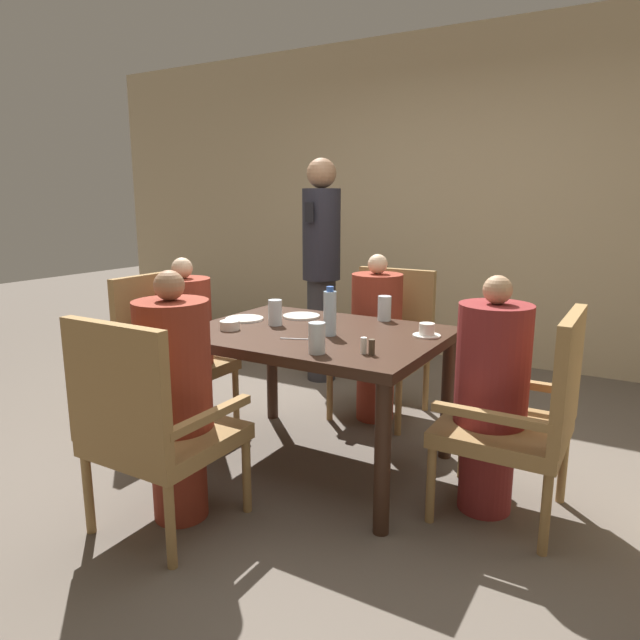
{
  "coord_description": "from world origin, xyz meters",
  "views": [
    {
      "loc": [
        1.47,
        -2.46,
        1.4
      ],
      "look_at": [
        0.0,
        0.05,
        0.78
      ],
      "focal_mm": 32.0,
      "sensor_mm": 36.0,
      "label": 1
    }
  ],
  "objects_px": {
    "diner_in_near_chair": "(175,395)",
    "glass_tall_near": "(317,338)",
    "plate_main_left": "(244,319)",
    "glass_tall_far": "(275,313)",
    "plate_main_right": "(301,316)",
    "teacup_with_saucer": "(427,331)",
    "chair_right_side": "(525,413)",
    "diner_in_right_chair": "(491,394)",
    "chair_far_side": "(386,340)",
    "chair_left_side": "(168,349)",
    "chair_near_corner": "(150,424)",
    "standing_host": "(321,264)",
    "diner_in_far_chair": "(376,336)",
    "diner_in_left_chair": "(186,344)",
    "bowl_small": "(230,325)",
    "glass_tall_mid": "(384,308)",
    "water_bottle": "(330,313)"
  },
  "relations": [
    {
      "from": "diner_in_right_chair",
      "to": "glass_tall_mid",
      "type": "height_order",
      "value": "diner_in_right_chair"
    },
    {
      "from": "chair_left_side",
      "to": "standing_host",
      "type": "bearing_deg",
      "value": 75.16
    },
    {
      "from": "chair_left_side",
      "to": "diner_in_near_chair",
      "type": "height_order",
      "value": "diner_in_near_chair"
    },
    {
      "from": "diner_in_far_chair",
      "to": "glass_tall_near",
      "type": "relative_size",
      "value": 7.71
    },
    {
      "from": "chair_left_side",
      "to": "diner_in_near_chair",
      "type": "distance_m",
      "value": 1.11
    },
    {
      "from": "diner_in_left_chair",
      "to": "standing_host",
      "type": "distance_m",
      "value": 1.36
    },
    {
      "from": "diner_in_right_chair",
      "to": "standing_host",
      "type": "relative_size",
      "value": 0.64
    },
    {
      "from": "diner_in_near_chair",
      "to": "plate_main_left",
      "type": "height_order",
      "value": "diner_in_near_chair"
    },
    {
      "from": "chair_left_side",
      "to": "chair_near_corner",
      "type": "bearing_deg",
      "value": -48.42
    },
    {
      "from": "chair_right_side",
      "to": "diner_in_near_chair",
      "type": "relative_size",
      "value": 0.85
    },
    {
      "from": "teacup_with_saucer",
      "to": "glass_tall_near",
      "type": "distance_m",
      "value": 0.63
    },
    {
      "from": "glass_tall_mid",
      "to": "glass_tall_far",
      "type": "height_order",
      "value": "same"
    },
    {
      "from": "chair_right_side",
      "to": "glass_tall_far",
      "type": "height_order",
      "value": "chair_right_side"
    },
    {
      "from": "chair_near_corner",
      "to": "teacup_with_saucer",
      "type": "height_order",
      "value": "chair_near_corner"
    },
    {
      "from": "chair_far_side",
      "to": "glass_tall_near",
      "type": "bearing_deg",
      "value": -79.88
    },
    {
      "from": "diner_in_far_chair",
      "to": "diner_in_right_chair",
      "type": "distance_m",
      "value": 1.18
    },
    {
      "from": "chair_right_side",
      "to": "plate_main_left",
      "type": "relative_size",
      "value": 4.43
    },
    {
      "from": "diner_in_left_chair",
      "to": "glass_tall_far",
      "type": "relative_size",
      "value": 7.7
    },
    {
      "from": "standing_host",
      "to": "plate_main_left",
      "type": "relative_size",
      "value": 7.94
    },
    {
      "from": "teacup_with_saucer",
      "to": "glass_tall_far",
      "type": "relative_size",
      "value": 1.0
    },
    {
      "from": "standing_host",
      "to": "teacup_with_saucer",
      "type": "xyz_separation_m",
      "value": [
        1.25,
        -1.11,
        -0.15
      ]
    },
    {
      "from": "plate_main_right",
      "to": "teacup_with_saucer",
      "type": "xyz_separation_m",
      "value": [
        0.79,
        -0.08,
        0.02
      ]
    },
    {
      "from": "diner_in_near_chair",
      "to": "plate_main_left",
      "type": "bearing_deg",
      "value": 106.36
    },
    {
      "from": "chair_right_side",
      "to": "diner_in_right_chair",
      "type": "bearing_deg",
      "value": 180.0
    },
    {
      "from": "diner_in_near_chair",
      "to": "glass_tall_near",
      "type": "distance_m",
      "value": 0.66
    },
    {
      "from": "plate_main_left",
      "to": "plate_main_right",
      "type": "xyz_separation_m",
      "value": [
        0.24,
        0.23,
        0.0
      ]
    },
    {
      "from": "bowl_small",
      "to": "glass_tall_far",
      "type": "bearing_deg",
      "value": 56.15
    },
    {
      "from": "standing_host",
      "to": "teacup_with_saucer",
      "type": "relative_size",
      "value": 12.23
    },
    {
      "from": "diner_in_left_chair",
      "to": "diner_in_right_chair",
      "type": "bearing_deg",
      "value": 0.0
    },
    {
      "from": "teacup_with_saucer",
      "to": "water_bottle",
      "type": "distance_m",
      "value": 0.49
    },
    {
      "from": "diner_in_far_chair",
      "to": "glass_tall_far",
      "type": "bearing_deg",
      "value": -109.38
    },
    {
      "from": "plate_main_left",
      "to": "glass_tall_far",
      "type": "distance_m",
      "value": 0.24
    },
    {
      "from": "chair_far_side",
      "to": "chair_near_corner",
      "type": "height_order",
      "value": "same"
    },
    {
      "from": "diner_in_left_chair",
      "to": "teacup_with_saucer",
      "type": "distance_m",
      "value": 1.47
    },
    {
      "from": "diner_in_far_chair",
      "to": "chair_far_side",
      "type": "bearing_deg",
      "value": 90.0
    },
    {
      "from": "chair_far_side",
      "to": "chair_right_side",
      "type": "bearing_deg",
      "value": -40.51
    },
    {
      "from": "chair_right_side",
      "to": "bowl_small",
      "type": "relative_size",
      "value": 9.23
    },
    {
      "from": "diner_in_far_chair",
      "to": "chair_right_side",
      "type": "bearing_deg",
      "value": -35.43
    },
    {
      "from": "diner_in_far_chair",
      "to": "teacup_with_saucer",
      "type": "xyz_separation_m",
      "value": [
        0.54,
        -0.57,
        0.21
      ]
    },
    {
      "from": "chair_left_side",
      "to": "chair_right_side",
      "type": "xyz_separation_m",
      "value": [
        2.12,
        0.0,
        0.0
      ]
    },
    {
      "from": "diner_in_left_chair",
      "to": "bowl_small",
      "type": "xyz_separation_m",
      "value": [
        0.51,
        -0.2,
        0.21
      ]
    },
    {
      "from": "teacup_with_saucer",
      "to": "glass_tall_near",
      "type": "relative_size",
      "value": 1.0
    },
    {
      "from": "chair_far_side",
      "to": "chair_near_corner",
      "type": "xyz_separation_m",
      "value": [
        -0.26,
        -1.81,
        0.0
      ]
    },
    {
      "from": "diner_in_far_chair",
      "to": "diner_in_right_chair",
      "type": "height_order",
      "value": "diner_in_right_chair"
    },
    {
      "from": "chair_left_side",
      "to": "bowl_small",
      "type": "xyz_separation_m",
      "value": [
        0.66,
        -0.2,
        0.26
      ]
    },
    {
      "from": "diner_in_left_chair",
      "to": "chair_far_side",
      "type": "xyz_separation_m",
      "value": [
        0.91,
        0.91,
        -0.05
      ]
    },
    {
      "from": "chair_left_side",
      "to": "plate_main_left",
      "type": "bearing_deg",
      "value": 3.89
    },
    {
      "from": "diner_in_far_chair",
      "to": "plate_main_right",
      "type": "xyz_separation_m",
      "value": [
        -0.25,
        -0.49,
        0.19
      ]
    },
    {
      "from": "diner_in_right_chair",
      "to": "glass_tall_near",
      "type": "relative_size",
      "value": 7.83
    },
    {
      "from": "chair_right_side",
      "to": "chair_near_corner",
      "type": "distance_m",
      "value": 1.6
    }
  ]
}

